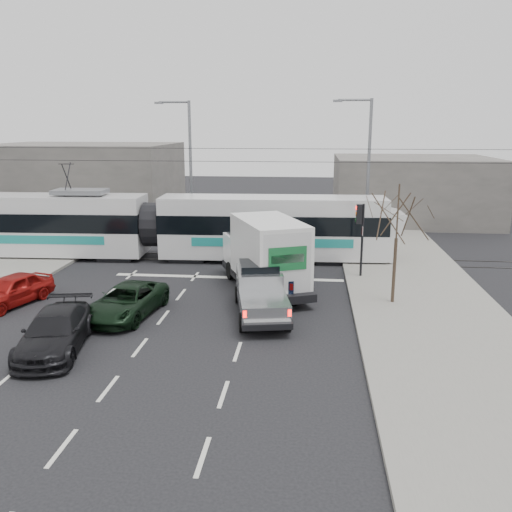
# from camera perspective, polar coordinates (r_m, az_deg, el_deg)

# --- Properties ---
(ground) EXTENTS (120.00, 120.00, 0.00)m
(ground) POSITION_cam_1_polar(r_m,az_deg,el_deg) (21.63, -5.37, -6.62)
(ground) COLOR black
(ground) RESTS_ON ground
(sidewalk_right) EXTENTS (6.00, 60.00, 0.15)m
(sidewalk_right) POSITION_cam_1_polar(r_m,az_deg,el_deg) (21.79, 18.72, -6.95)
(sidewalk_right) COLOR gray
(sidewalk_right) RESTS_ON ground
(rails) EXTENTS (60.00, 1.60, 0.03)m
(rails) POSITION_cam_1_polar(r_m,az_deg,el_deg) (31.07, -1.84, -0.24)
(rails) COLOR #33302D
(rails) RESTS_ON ground
(building_left) EXTENTS (14.00, 10.00, 6.00)m
(building_left) POSITION_cam_1_polar(r_m,az_deg,el_deg) (45.83, -17.55, 7.44)
(building_left) COLOR slate
(building_left) RESTS_ON ground
(building_right) EXTENTS (12.00, 10.00, 5.00)m
(building_right) POSITION_cam_1_polar(r_m,az_deg,el_deg) (44.88, 16.11, 6.78)
(building_right) COLOR slate
(building_right) RESTS_ON ground
(bare_tree) EXTENTS (2.40, 2.40, 5.00)m
(bare_tree) POSITION_cam_1_polar(r_m,az_deg,el_deg) (22.97, 14.67, 3.99)
(bare_tree) COLOR #47382B
(bare_tree) RESTS_ON ground
(traffic_signal) EXTENTS (0.44, 0.44, 3.60)m
(traffic_signal) POSITION_cam_1_polar(r_m,az_deg,el_deg) (26.92, 10.91, 3.29)
(traffic_signal) COLOR black
(traffic_signal) RESTS_ON ground
(street_lamp_near) EXTENTS (2.38, 0.25, 9.00)m
(street_lamp_near) POSITION_cam_1_polar(r_m,az_deg,el_deg) (34.13, 11.46, 9.43)
(street_lamp_near) COLOR slate
(street_lamp_near) RESTS_ON ground
(street_lamp_far) EXTENTS (2.38, 0.25, 9.00)m
(street_lamp_far) POSITION_cam_1_polar(r_m,az_deg,el_deg) (36.90, -7.19, 9.90)
(street_lamp_far) COLOR slate
(street_lamp_far) RESTS_ON ground
(catenary) EXTENTS (60.00, 0.20, 7.00)m
(catenary) POSITION_cam_1_polar(r_m,az_deg,el_deg) (30.38, -1.89, 6.86)
(catenary) COLOR black
(catenary) RESTS_ON ground
(tram) EXTENTS (26.24, 3.74, 5.34)m
(tram) POSITION_cam_1_polar(r_m,az_deg,el_deg) (31.31, -10.88, 3.15)
(tram) COLOR silver
(tram) RESTS_ON ground
(silver_pickup) EXTENTS (2.75, 5.57, 1.93)m
(silver_pickup) POSITION_cam_1_polar(r_m,az_deg,el_deg) (21.94, 0.46, -3.61)
(silver_pickup) COLOR black
(silver_pickup) RESTS_ON ground
(box_truck) EXTENTS (4.83, 7.21, 3.42)m
(box_truck) POSITION_cam_1_polar(r_m,az_deg,el_deg) (24.68, 0.96, 0.10)
(box_truck) COLOR black
(box_truck) RESTS_ON ground
(navy_pickup) EXTENTS (2.27, 5.05, 2.07)m
(navy_pickup) POSITION_cam_1_polar(r_m,az_deg,el_deg) (24.76, 2.69, -1.46)
(navy_pickup) COLOR black
(navy_pickup) RESTS_ON ground
(green_car) EXTENTS (2.62, 4.72, 1.25)m
(green_car) POSITION_cam_1_polar(r_m,az_deg,el_deg) (22.26, -13.45, -4.65)
(green_car) COLOR black
(green_car) RESTS_ON ground
(red_car) EXTENTS (2.62, 4.17, 1.32)m
(red_car) POSITION_cam_1_polar(r_m,az_deg,el_deg) (25.19, -24.37, -3.29)
(red_car) COLOR maroon
(red_car) RESTS_ON ground
(dark_car) EXTENTS (2.70, 4.92, 1.35)m
(dark_car) POSITION_cam_1_polar(r_m,az_deg,el_deg) (19.66, -20.39, -7.47)
(dark_car) COLOR black
(dark_car) RESTS_ON ground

